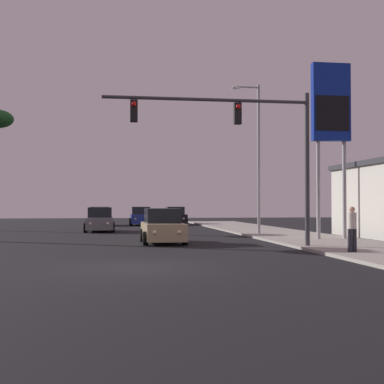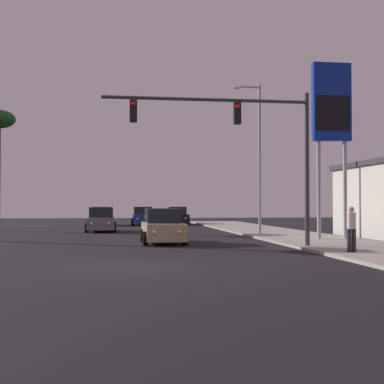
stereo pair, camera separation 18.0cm
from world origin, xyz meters
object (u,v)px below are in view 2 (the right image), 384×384
Objects in this scene: car_tan at (163,227)px; street_lamp at (258,151)px; gas_station_sign at (332,112)px; car_blue at (143,217)px; pedestrian_on_sidewalk at (351,227)px; car_black at (177,217)px; traffic_light_mast at (247,134)px; car_grey at (101,221)px; car_silver at (102,217)px.

car_tan is 0.48× the size of street_lamp.
gas_station_sign is (2.48, -5.34, 1.50)m from street_lamp.
car_tan is at bearing 90.33° from car_blue.
street_lamp is (6.13, -17.64, 4.36)m from car_blue.
gas_station_sign is at bearing 72.49° from pedestrian_on_sidewalk.
car_blue is at bearing 101.71° from pedestrian_on_sidewalk.
traffic_light_mast reaches higher than car_black.
car_tan is 12.25m from car_grey.
car_black is at bearing -119.07° from car_grey.
gas_station_sign is (12.27, -22.85, 5.86)m from car_silver.
gas_station_sign reaches higher than car_grey.
pedestrian_on_sidewalk is (6.35, -7.13, 0.27)m from car_tan.
car_blue is 19.17m from street_lamp.
street_lamp is at bearing 146.10° from car_grey.
car_blue is 0.48× the size of gas_station_sign.
car_black is 6.95m from car_silver.
car_blue is at bearing 109.17° from street_lamp.
car_blue is 25.23m from gas_station_sign.
car_silver is at bearing 118.24° from gas_station_sign.
car_black is at bearing 89.87° from traffic_light_mast.
car_tan is 24.26m from car_black.
car_black is (3.29, 24.03, 0.00)m from car_tan.
car_tan is 2.59× the size of pedestrian_on_sidewalk.
traffic_light_mast is (3.23, -3.97, 4.04)m from car_tan.
car_blue is at bearing 96.65° from traffic_light_mast.
street_lamp reaches higher than pedestrian_on_sidewalk.
traffic_light_mast is 10.00m from street_lamp.
traffic_light_mast is 0.97× the size of gas_station_sign.
car_blue is at bearing -107.15° from car_grey.
car_blue is (3.37, 11.42, 0.00)m from car_grey.
traffic_light_mast reaches higher than car_silver.
traffic_light_mast is (6.83, -27.06, 4.04)m from car_silver.
street_lamp is 1.00× the size of gas_station_sign.
car_black is 0.49× the size of traffic_light_mast.
car_blue is (3.66, 0.13, 0.00)m from car_silver.
car_tan is at bearing -137.94° from street_lamp.
car_black is 0.48× the size of gas_station_sign.
pedestrian_on_sidewalk is at bearing 130.20° from car_tan.
car_grey is at bearing 74.02° from car_blue.
car_tan is at bearing 131.66° from pedestrian_on_sidewalk.
traffic_light_mast is at bearing 106.19° from car_silver.
street_lamp is (2.96, 9.55, 0.32)m from traffic_light_mast.
gas_station_sign is at bearing 120.27° from car_silver.
car_tan is 10.47m from gas_station_sign.
car_black is 13.90m from car_grey.
pedestrian_on_sidewalk is at bearing 110.24° from car_silver.
car_grey is 17.65m from gas_station_sign.
gas_station_sign is (11.99, -11.56, 5.86)m from car_grey.
car_black and car_blue have the same top height.
car_tan is at bearing 81.49° from car_black.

